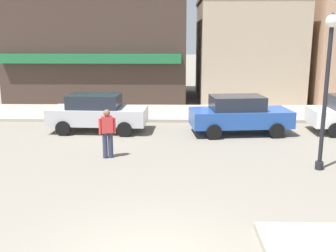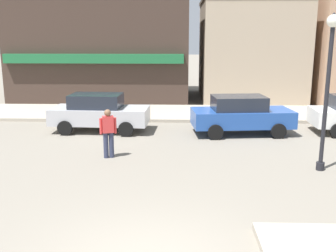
{
  "view_description": "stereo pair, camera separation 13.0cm",
  "coord_description": "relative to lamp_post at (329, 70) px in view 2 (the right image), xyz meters",
  "views": [
    {
      "loc": [
        0.45,
        -5.97,
        3.91
      ],
      "look_at": [
        0.22,
        4.5,
        1.5
      ],
      "focal_mm": 42.0,
      "sensor_mm": 36.0,
      "label": 1
    },
    {
      "loc": [
        0.58,
        -5.97,
        3.91
      ],
      "look_at": [
        0.22,
        4.5,
        1.5
      ],
      "focal_mm": 42.0,
      "sensor_mm": 36.0,
      "label": 2
    }
  ],
  "objects": [
    {
      "name": "kerb_far",
      "position": [
        -4.74,
        8.38,
        -2.88
      ],
      "size": [
        80.0,
        4.0,
        0.15
      ],
      "primitive_type": "cube",
      "color": "#A89E8C",
      "rests_on": "ground"
    },
    {
      "name": "lamp_post",
      "position": [
        0.0,
        0.0,
        0.0
      ],
      "size": [
        0.36,
        0.36,
        4.54
      ],
      "color": "black",
      "rests_on": "ground"
    },
    {
      "name": "parked_car_nearest",
      "position": [
        -7.58,
        4.69,
        -2.15
      ],
      "size": [
        4.08,
        2.03,
        1.56
      ],
      "color": "#B7B7BC",
      "rests_on": "ground"
    },
    {
      "name": "parked_car_second",
      "position": [
        -1.74,
        4.39,
        -2.15
      ],
      "size": [
        4.16,
        2.2,
        1.56
      ],
      "color": "#234C9E",
      "rests_on": "ground"
    },
    {
      "name": "pedestrian_crossing_near",
      "position": [
        -6.52,
        1.01,
        -2.09
      ],
      "size": [
        0.55,
        0.31,
        1.61
      ],
      "color": "#2D334C",
      "rests_on": "ground"
    },
    {
      "name": "building_corner_shop",
      "position": [
        -8.98,
        14.07,
        0.6
      ],
      "size": [
        10.71,
        7.87,
        7.12
      ],
      "color": "#3D2D26",
      "rests_on": "ground"
    },
    {
      "name": "building_storefront_left_near",
      "position": [
        0.03,
        13.95,
        0.11
      ],
      "size": [
        5.97,
        7.33,
        6.14
      ],
      "color": "tan",
      "rests_on": "ground"
    }
  ]
}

